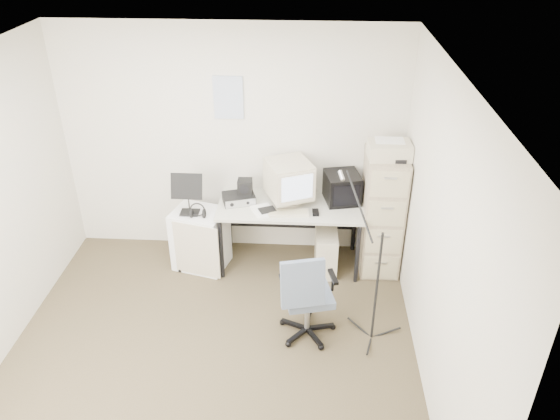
# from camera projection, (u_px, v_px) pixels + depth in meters

# --- Properties ---
(floor) EXTENTS (3.60, 3.60, 0.01)m
(floor) POSITION_uv_depth(u_px,v_px,m) (211.00, 356.00, 4.80)
(floor) COLOR #443B1F
(floor) RESTS_ON ground
(ceiling) EXTENTS (3.60, 3.60, 0.01)m
(ceiling) POSITION_uv_depth(u_px,v_px,m) (187.00, 74.00, 3.55)
(ceiling) COLOR white
(ceiling) RESTS_ON ground
(wall_back) EXTENTS (3.60, 0.02, 2.50)m
(wall_back) POSITION_uv_depth(u_px,v_px,m) (233.00, 143.00, 5.73)
(wall_back) COLOR beige
(wall_back) RESTS_ON ground
(wall_right) EXTENTS (0.02, 3.60, 2.50)m
(wall_right) POSITION_uv_depth(u_px,v_px,m) (439.00, 244.00, 4.08)
(wall_right) COLOR beige
(wall_right) RESTS_ON ground
(wall_calendar) EXTENTS (0.30, 0.02, 0.44)m
(wall_calendar) POSITION_uv_depth(u_px,v_px,m) (228.00, 98.00, 5.47)
(wall_calendar) COLOR white
(wall_calendar) RESTS_ON wall_back
(filing_cabinet) EXTENTS (0.40, 0.60, 1.30)m
(filing_cabinet) POSITION_uv_depth(u_px,v_px,m) (382.00, 213.00, 5.67)
(filing_cabinet) COLOR #C1AA8B
(filing_cabinet) RESTS_ON floor
(printer) EXTENTS (0.42, 0.30, 0.16)m
(printer) POSITION_uv_depth(u_px,v_px,m) (389.00, 150.00, 5.25)
(printer) COLOR beige
(printer) RESTS_ON filing_cabinet
(desk) EXTENTS (1.50, 0.70, 0.73)m
(desk) POSITION_uv_depth(u_px,v_px,m) (290.00, 234.00, 5.83)
(desk) COLOR beige
(desk) RESTS_ON floor
(crt_monitor) EXTENTS (0.55, 0.56, 0.46)m
(crt_monitor) POSITION_uv_depth(u_px,v_px,m) (289.00, 183.00, 5.58)
(crt_monitor) COLOR beige
(crt_monitor) RESTS_ON desk
(crt_tv) EXTENTS (0.40, 0.42, 0.31)m
(crt_tv) POSITION_uv_depth(u_px,v_px,m) (342.00, 187.00, 5.65)
(crt_tv) COLOR black
(crt_tv) RESTS_ON desk
(desk_speaker) EXTENTS (0.10, 0.10, 0.15)m
(desk_speaker) POSITION_uv_depth(u_px,v_px,m) (311.00, 193.00, 5.72)
(desk_speaker) COLOR #C0B49A
(desk_speaker) RESTS_ON desk
(keyboard) EXTENTS (0.42, 0.18, 0.02)m
(keyboard) POSITION_uv_depth(u_px,v_px,m) (288.00, 213.00, 5.48)
(keyboard) COLOR beige
(keyboard) RESTS_ON desk
(mouse) EXTENTS (0.07, 0.11, 0.03)m
(mouse) POSITION_uv_depth(u_px,v_px,m) (316.00, 212.00, 5.48)
(mouse) COLOR black
(mouse) RESTS_ON desk
(radio_receiver) EXTENTS (0.38, 0.32, 0.09)m
(radio_receiver) POSITION_uv_depth(u_px,v_px,m) (239.00, 198.00, 5.67)
(radio_receiver) COLOR black
(radio_receiver) RESTS_ON desk
(radio_speaker) EXTENTS (0.15, 0.14, 0.15)m
(radio_speaker) POSITION_uv_depth(u_px,v_px,m) (245.00, 186.00, 5.65)
(radio_speaker) COLOR black
(radio_speaker) RESTS_ON radio_receiver
(papers) EXTENTS (0.29, 0.33, 0.02)m
(papers) POSITION_uv_depth(u_px,v_px,m) (263.00, 211.00, 5.52)
(papers) COLOR white
(papers) RESTS_ON desk
(pc_tower) EXTENTS (0.23, 0.51, 0.47)m
(pc_tower) POSITION_uv_depth(u_px,v_px,m) (326.00, 250.00, 5.81)
(pc_tower) COLOR beige
(pc_tower) RESTS_ON floor
(office_chair) EXTENTS (0.64, 0.64, 0.92)m
(office_chair) POSITION_uv_depth(u_px,v_px,m) (308.00, 293.00, 4.82)
(office_chair) COLOR slate
(office_chair) RESTS_ON floor
(side_cart) EXTENTS (0.62, 0.55, 0.66)m
(side_cart) POSITION_uv_depth(u_px,v_px,m) (201.00, 239.00, 5.82)
(side_cart) COLOR white
(side_cart) RESTS_ON floor
(music_stand) EXTENTS (0.33, 0.19, 0.47)m
(music_stand) POSITION_uv_depth(u_px,v_px,m) (188.00, 193.00, 5.52)
(music_stand) COLOR black
(music_stand) RESTS_ON side_cart
(headphones) EXTENTS (0.21, 0.21, 0.03)m
(headphones) POSITION_uv_depth(u_px,v_px,m) (198.00, 212.00, 5.54)
(headphones) COLOR black
(headphones) RESTS_ON side_cart
(mic_stand) EXTENTS (0.03, 0.03, 1.48)m
(mic_stand) POSITION_uv_depth(u_px,v_px,m) (379.00, 272.00, 4.63)
(mic_stand) COLOR black
(mic_stand) RESTS_ON floor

